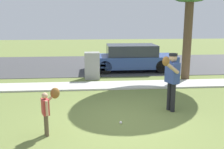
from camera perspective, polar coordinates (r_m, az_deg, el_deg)
ground_plane at (r=10.18m, az=0.58°, el=-2.70°), size 48.00×48.00×0.00m
sidewalk_strip at (r=10.27m, az=0.52°, el=-2.39°), size 36.00×1.20×0.06m
road_surface at (r=15.15m, az=-1.30°, el=2.31°), size 36.00×6.80×0.02m
person_adult at (r=7.45m, az=13.08°, el=-0.27°), size 0.63×0.79×1.69m
person_child at (r=6.06m, az=-14.01°, el=-6.79°), size 0.43×0.52×1.07m
baseball at (r=6.67m, az=1.94°, el=-10.62°), size 0.07×0.07×0.07m
utility_cabinet at (r=11.41m, az=-4.44°, el=1.97°), size 0.66×0.59×1.19m
parked_wagon_blue at (r=13.25m, az=4.30°, el=3.69°), size 4.50×1.80×1.33m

